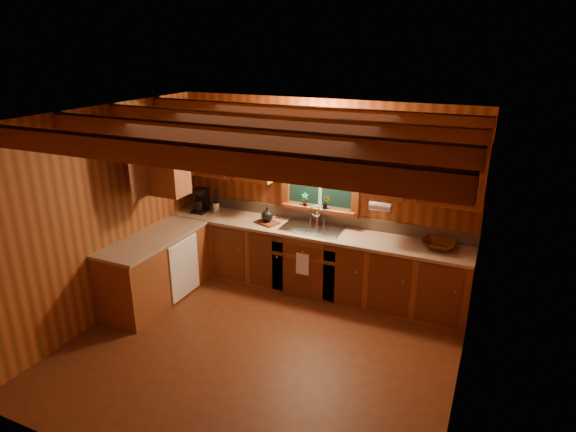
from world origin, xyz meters
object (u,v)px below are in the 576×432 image
(sink, at_px, (312,232))
(wicker_basket, at_px, (439,244))
(coffee_maker, at_px, (201,200))
(cutting_board, at_px, (267,222))

(sink, distance_m, wicker_basket, 1.65)
(coffee_maker, distance_m, wicker_basket, 3.43)
(coffee_maker, relative_size, cutting_board, 1.15)
(wicker_basket, bearing_deg, coffee_maker, -179.27)
(sink, height_order, wicker_basket, sink)
(cutting_board, xyz_separation_m, wicker_basket, (2.30, 0.10, 0.04))
(sink, height_order, coffee_maker, coffee_maker)
(sink, xyz_separation_m, coffee_maker, (-1.78, -0.01, 0.22))
(cutting_board, bearing_deg, sink, 25.88)
(sink, distance_m, coffee_maker, 1.79)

